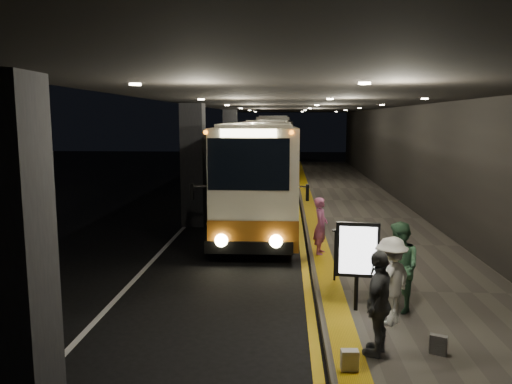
{
  "coord_description": "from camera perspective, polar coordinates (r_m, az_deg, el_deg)",
  "views": [
    {
      "loc": [
        1.84,
        -13.71,
        3.85
      ],
      "look_at": [
        0.95,
        0.9,
        1.7
      ],
      "focal_mm": 35.0,
      "sensor_mm": 36.0,
      "label": 1
    }
  ],
  "objects": [
    {
      "name": "kerb_stripe_yellow",
      "position": [
        19.11,
        4.95,
        -3.28
      ],
      "size": [
        0.18,
        50.0,
        0.01
      ],
      "primitive_type": "cube",
      "color": "gold",
      "rests_on": "ground"
    },
    {
      "name": "coach_main",
      "position": [
        18.46,
        0.47,
        1.77
      ],
      "size": [
        2.61,
        11.64,
        3.61
      ],
      "rotation": [
        0.0,
        0.0,
        0.02
      ],
      "color": "beige",
      "rests_on": "ground"
    },
    {
      "name": "bag_plain",
      "position": [
        7.91,
        10.65,
        -18.39
      ],
      "size": [
        0.26,
        0.16,
        0.32
      ],
      "primitive_type": "cube",
      "rotation": [
        0.0,
        0.0,
        0.05
      ],
      "color": "silver",
      "rests_on": "sidewalk"
    },
    {
      "name": "passenger_waiting_white",
      "position": [
        9.46,
        15.14,
        -9.75
      ],
      "size": [
        1.07,
        1.09,
        1.61
      ],
      "primitive_type": "imported",
      "rotation": [
        0.0,
        0.0,
        -2.33
      ],
      "color": "silver",
      "rests_on": "sidewalk"
    },
    {
      "name": "coach_second",
      "position": [
        31.6,
        1.82,
        4.56
      ],
      "size": [
        2.81,
        11.74,
        3.67
      ],
      "rotation": [
        0.0,
        0.0,
        -0.03
      ],
      "color": "beige",
      "rests_on": "ground"
    },
    {
      "name": "info_sign",
      "position": [
        9.83,
        11.52,
        -6.69
      ],
      "size": [
        0.83,
        0.21,
        1.75
      ],
      "rotation": [
        0.0,
        0.0,
        -0.12
      ],
      "color": "black",
      "rests_on": "sidewalk"
    },
    {
      "name": "stanchion_post",
      "position": [
        11.66,
        9.01,
        -7.21
      ],
      "size": [
        0.05,
        0.05,
        1.19
      ],
      "primitive_type": "cylinder",
      "color": "black",
      "rests_on": "sidewalk"
    },
    {
      "name": "support_columns",
      "position": [
        18.1,
        -7.17,
        3.06
      ],
      "size": [
        0.8,
        24.8,
        4.4
      ],
      "color": "black",
      "rests_on": "ground"
    },
    {
      "name": "sidewalk",
      "position": [
        19.31,
        12.1,
        -3.11
      ],
      "size": [
        4.5,
        50.0,
        0.15
      ],
      "primitive_type": "cube",
      "color": "#514C44",
      "rests_on": "ground"
    },
    {
      "name": "terminal_wall",
      "position": [
        19.43,
        18.97,
        5.4
      ],
      "size": [
        0.1,
        50.0,
        6.0
      ],
      "primitive_type": "cube",
      "color": "black",
      "rests_on": "ground"
    },
    {
      "name": "bag_polka",
      "position": [
        8.75,
        20.11,
        -16.09
      ],
      "size": [
        0.28,
        0.21,
        0.31
      ],
      "primitive_type": "cube",
      "rotation": [
        0.0,
        0.0,
        -0.43
      ],
      "color": "black",
      "rests_on": "sidewalk"
    },
    {
      "name": "passenger_waiting_grey",
      "position": [
        8.24,
        13.84,
        -12.19
      ],
      "size": [
        0.87,
        1.11,
        1.69
      ],
      "primitive_type": "imported",
      "rotation": [
        0.0,
        0.0,
        -2.0
      ],
      "color": "#4E4F53",
      "rests_on": "sidewalk"
    },
    {
      "name": "passenger_boarding",
      "position": [
        13.86,
        7.4,
        -3.86
      ],
      "size": [
        0.49,
        0.64,
        1.57
      ],
      "primitive_type": "imported",
      "rotation": [
        0.0,
        0.0,
        1.35
      ],
      "color": "#B6558B",
      "rests_on": "sidewalk"
    },
    {
      "name": "canopy",
      "position": [
        18.74,
        5.6,
        10.61
      ],
      "size": [
        9.0,
        50.0,
        0.4
      ],
      "primitive_type": "cube",
      "color": "black",
      "rests_on": "support_columns"
    },
    {
      "name": "tactile_strip",
      "position": [
        19.1,
        6.46,
        -2.85
      ],
      "size": [
        0.5,
        50.0,
        0.01
      ],
      "primitive_type": "cube",
      "color": "gold",
      "rests_on": "sidewalk"
    },
    {
      "name": "lane_line_white",
      "position": [
        19.45,
        -7.38,
        -3.12
      ],
      "size": [
        0.12,
        50.0,
        0.01
      ],
      "primitive_type": "cube",
      "color": "silver",
      "rests_on": "ground"
    },
    {
      "name": "passenger_waiting_green",
      "position": [
        10.1,
        16.06,
        -8.24
      ],
      "size": [
        0.8,
        0.98,
        1.75
      ],
      "primitive_type": "imported",
      "rotation": [
        0.0,
        0.0,
        -1.19
      ],
      "color": "#3A6848",
      "rests_on": "sidewalk"
    },
    {
      "name": "coach_third",
      "position": [
        46.15,
        2.2,
        5.95
      ],
      "size": [
        2.77,
        12.72,
        3.99
      ],
      "rotation": [
        0.0,
        0.0,
        -0.01
      ],
      "color": "beige",
      "rests_on": "ground"
    },
    {
      "name": "ground",
      "position": [
        14.36,
        -4.03,
        -7.22
      ],
      "size": [
        90.0,
        90.0,
        0.0
      ],
      "primitive_type": "plane",
      "color": "black"
    }
  ]
}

